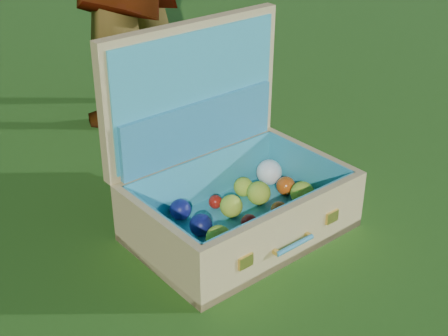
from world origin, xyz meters
The scene contains 2 objects.
ground centered at (0.00, 0.00, 0.00)m, with size 60.00×60.00×0.00m, color #215114.
suitcase centered at (0.07, 0.17, 0.16)m, with size 0.63×0.49×0.59m.
Camera 1 is at (-0.87, -1.10, 1.05)m, focal length 50.00 mm.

